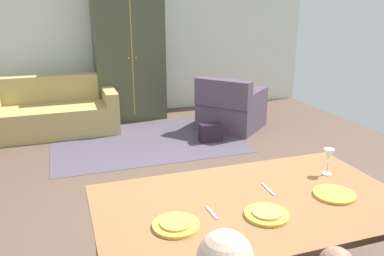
{
  "coord_description": "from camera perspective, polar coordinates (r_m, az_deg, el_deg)",
  "views": [
    {
      "loc": [
        -1.07,
        -3.17,
        1.89
      ],
      "look_at": [
        -0.02,
        -0.1,
        0.85
      ],
      "focal_mm": 36.88,
      "sensor_mm": 36.0,
      "label": 1
    }
  ],
  "objects": [
    {
      "name": "back_wall",
      "position": [
        6.98,
        -10.26,
        13.08
      ],
      "size": [
        6.9,
        0.1,
        2.7
      ],
      "primitive_type": "cube",
      "color": "silver",
      "rests_on": "ground_plane"
    },
    {
      "name": "plate_near_child",
      "position": [
        2.27,
        10.78,
        -12.2
      ],
      "size": [
        0.25,
        0.25,
        0.02
      ],
      "primitive_type": "cylinder",
      "color": "yellow",
      "rests_on": "dining_table"
    },
    {
      "name": "dining_table",
      "position": [
        2.44,
        8.58,
        -11.75
      ],
      "size": [
        1.85,
        1.07,
        0.76
      ],
      "color": "#8F5E37",
      "rests_on": "ground_plane"
    },
    {
      "name": "knife",
      "position": [
        2.56,
        10.97,
        -8.71
      ],
      "size": [
        0.02,
        0.17,
        0.01
      ],
      "primitive_type": "cube",
      "rotation": [
        0.0,
        0.0,
        -0.05
      ],
      "color": "silver",
      "rests_on": "dining_table"
    },
    {
      "name": "armchair",
      "position": [
        6.11,
        5.6,
        2.81
      ],
      "size": [
        1.21,
        1.21,
        0.82
      ],
      "color": "#504052",
      "rests_on": "ground_plane"
    },
    {
      "name": "area_rug",
      "position": [
        5.64,
        -6.64,
        -1.87
      ],
      "size": [
        2.6,
        1.8,
        0.01
      ],
      "primitive_type": "cube",
      "color": "#4C4353",
      "rests_on": "ground_plane"
    },
    {
      "name": "plate_near_man",
      "position": [
        2.14,
        -2.35,
        -13.85
      ],
      "size": [
        0.25,
        0.25,
        0.02
      ],
      "primitive_type": "cylinder",
      "color": "yellow",
      "rests_on": "dining_table"
    },
    {
      "name": "ground_plane",
      "position": [
        4.3,
        -2.46,
        -8.49
      ],
      "size": [
        6.9,
        6.26,
        0.02
      ],
      "primitive_type": "cube",
      "color": "brown"
    },
    {
      "name": "pizza_near_man",
      "position": [
        2.13,
        -2.35,
        -13.51
      ],
      "size": [
        0.17,
        0.17,
        0.01
      ],
      "primitive_type": "cylinder",
      "color": "gold",
      "rests_on": "plate_near_man"
    },
    {
      "name": "pizza_near_child",
      "position": [
        2.26,
        10.8,
        -11.87
      ],
      "size": [
        0.17,
        0.17,
        0.01
      ],
      "primitive_type": "cylinder",
      "color": "tan",
      "rests_on": "plate_near_child"
    },
    {
      "name": "couch",
      "position": [
        6.27,
        -19.26,
        2.1
      ],
      "size": [
        1.81,
        0.86,
        0.82
      ],
      "color": "tan",
      "rests_on": "ground_plane"
    },
    {
      "name": "plate_near_woman",
      "position": [
        2.59,
        19.85,
        -9.02
      ],
      "size": [
        0.25,
        0.25,
        0.02
      ],
      "primitive_type": "cylinder",
      "color": "yellow",
      "rests_on": "dining_table"
    },
    {
      "name": "wine_glass",
      "position": [
        2.84,
        19.15,
        -3.89
      ],
      "size": [
        0.07,
        0.07,
        0.19
      ],
      "color": "silver",
      "rests_on": "dining_table"
    },
    {
      "name": "fork",
      "position": [
        2.27,
        2.86,
        -12.11
      ],
      "size": [
        0.02,
        0.15,
        0.01
      ],
      "primitive_type": "cube",
      "rotation": [
        0.0,
        0.0,
        0.03
      ],
      "color": "silver",
      "rests_on": "dining_table"
    },
    {
      "name": "handbag",
      "position": [
        5.57,
        2.72,
        -0.67
      ],
      "size": [
        0.32,
        0.16,
        0.26
      ],
      "primitive_type": "cube",
      "color": "#261C29",
      "rests_on": "ground_plane"
    },
    {
      "name": "armoire",
      "position": [
        6.64,
        -9.09,
        10.31
      ],
      "size": [
        1.1,
        0.59,
        2.1
      ],
      "color": "#444933",
      "rests_on": "ground_plane"
    }
  ]
}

